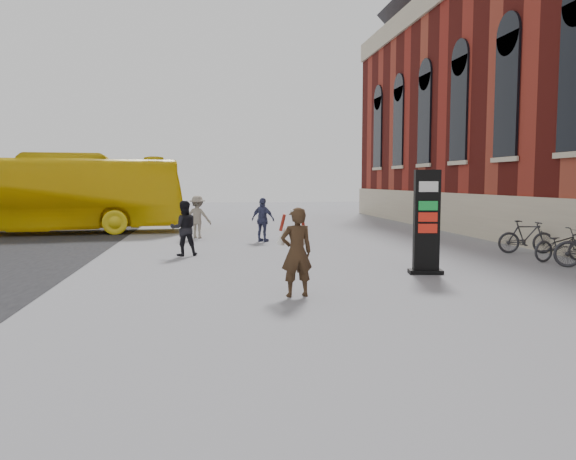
{
  "coord_description": "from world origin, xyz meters",
  "views": [
    {
      "loc": [
        -1.58,
        -11.82,
        2.34
      ],
      "look_at": [
        0.14,
        0.29,
        1.27
      ],
      "focal_mm": 35.0,
      "sensor_mm": 36.0,
      "label": 1
    }
  ],
  "objects": [
    {
      "name": "bus",
      "position": [
        -9.1,
        14.41,
        1.78
      ],
      "size": [
        12.97,
        4.14,
        3.55
      ],
      "primitive_type": "imported",
      "rotation": [
        0.0,
        0.0,
        1.66
      ],
      "color": "yellow",
      "rests_on": "road"
    },
    {
      "name": "info_pylon",
      "position": [
        3.85,
        1.6,
        1.31
      ],
      "size": [
        0.9,
        0.56,
        2.62
      ],
      "rotation": [
        0.0,
        0.0,
        -0.17
      ],
      "color": "black",
      "rests_on": "ground"
    },
    {
      "name": "bike_7",
      "position": [
        8.6,
        4.96,
        0.54
      ],
      "size": [
        1.85,
        0.82,
        1.08
      ],
      "primitive_type": "imported",
      "rotation": [
        0.0,
        0.0,
        1.39
      ],
      "color": "#2D2D32",
      "rests_on": "ground"
    },
    {
      "name": "pedestrian_c",
      "position": [
        0.5,
        9.68,
        0.85
      ],
      "size": [
        1.04,
        0.93,
        1.7
      ],
      "primitive_type": "imported",
      "rotation": [
        0.0,
        0.0,
        2.49
      ],
      "color": "#3B3F63",
      "rests_on": "ground"
    },
    {
      "name": "pedestrian_b",
      "position": [
        -2.02,
        11.37,
        0.87
      ],
      "size": [
        1.27,
        0.95,
        1.75
      ],
      "primitive_type": "imported",
      "rotation": [
        0.0,
        0.0,
        2.85
      ],
      "color": "gray",
      "rests_on": "ground"
    },
    {
      "name": "pedestrian_a",
      "position": [
        -2.35,
        5.98,
        0.86
      ],
      "size": [
        0.94,
        0.78,
        1.73
      ],
      "primitive_type": "imported",
      "rotation": [
        0.0,
        0.0,
        3.31
      ],
      "color": "black",
      "rests_on": "ground"
    },
    {
      "name": "woman",
      "position": [
        0.17,
        -0.69,
        0.93
      ],
      "size": [
        0.75,
        0.7,
        1.81
      ],
      "rotation": [
        0.0,
        0.0,
        3.29
      ],
      "color": "#352213",
      "rests_on": "ground"
    },
    {
      "name": "bike_6",
      "position": [
        8.6,
        3.17,
        0.49
      ],
      "size": [
        1.94,
        0.98,
        0.98
      ],
      "primitive_type": "imported",
      "rotation": [
        0.0,
        0.0,
        1.76
      ],
      "color": "#2D2D32",
      "rests_on": "ground"
    },
    {
      "name": "ground",
      "position": [
        0.0,
        0.0,
        0.0
      ],
      "size": [
        100.0,
        100.0,
        0.0
      ],
      "primitive_type": "plane",
      "color": "#9E9EA3"
    }
  ]
}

